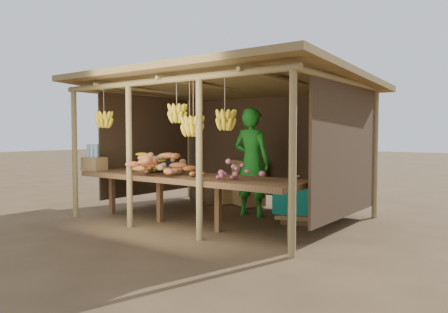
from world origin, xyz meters
The scene contains 13 objects.
ground centered at (0.00, 0.00, 0.00)m, with size 60.00×60.00×0.00m, color brown.
stall_structure centered at (-0.02, -0.12, 1.90)m, with size 4.70×3.50×2.43m.
counter centered at (0.00, -0.95, 0.74)m, with size 3.90×1.05×0.80m.
potato_heap centered at (-0.47, -1.09, 0.98)m, with size 0.94×0.56×0.36m, color #92704B, non-canonical shape.
sweet_potato_heap centered at (-0.25, -1.23, 0.98)m, with size 1.13×0.68×0.36m, color #BF6131, non-canonical shape.
onion_heap centered at (1.17, -1.18, 0.98)m, with size 0.82×0.49×0.36m, color #AA535F, non-canonical shape.
banana_pile centered at (-1.03, -0.82, 0.97)m, with size 0.65×0.39×0.35m, color yellow, non-canonical shape.
tomato_basin centered at (-0.99, -0.60, 0.89)m, with size 0.42×0.42×0.22m.
bottle_box centered at (-1.90, -1.24, 0.98)m, with size 0.39×0.32×0.46m.
vendor centered at (0.31, 0.39, 0.95)m, with size 0.69×0.45×1.89m, color #1A781E.
tarp_crate centered at (1.28, 0.36, 0.32)m, with size 0.81×0.76×0.78m.
carton_stack centered at (-0.48, 1.20, 0.39)m, with size 1.30×0.63×0.89m.
burlap_sacks centered at (-1.18, 0.92, 0.22)m, with size 0.73×0.38×0.51m.
Camera 1 is at (4.45, -6.00, 1.44)m, focal length 35.00 mm.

